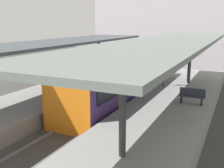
# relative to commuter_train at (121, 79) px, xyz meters

# --- Properties ---
(ground_plane) EXTENTS (80.00, 80.00, 0.00)m
(ground_plane) POSITION_rel_commuter_train_xyz_m (0.00, -3.68, -1.73)
(ground_plane) COLOR #383835
(platform_left) EXTENTS (4.40, 28.00, 1.00)m
(platform_left) POSITION_rel_commuter_train_xyz_m (-3.80, -3.68, -1.23)
(platform_left) COLOR gray
(platform_left) RESTS_ON ground_plane
(platform_right) EXTENTS (4.40, 28.00, 1.00)m
(platform_right) POSITION_rel_commuter_train_xyz_m (3.80, -3.68, -1.23)
(platform_right) COLOR gray
(platform_right) RESTS_ON ground_plane
(track_ballast) EXTENTS (3.20, 28.00, 0.20)m
(track_ballast) POSITION_rel_commuter_train_xyz_m (0.00, -3.68, -1.63)
(track_ballast) COLOR #423F3D
(track_ballast) RESTS_ON ground_plane
(rail_near_side) EXTENTS (0.08, 28.00, 0.14)m
(rail_near_side) POSITION_rel_commuter_train_xyz_m (-0.72, -3.68, -1.46)
(rail_near_side) COLOR slate
(rail_near_side) RESTS_ON track_ballast
(rail_far_side) EXTENTS (0.08, 28.00, 0.14)m
(rail_far_side) POSITION_rel_commuter_train_xyz_m (0.72, -3.68, -1.46)
(rail_far_side) COLOR slate
(rail_far_side) RESTS_ON track_ballast
(commuter_train) EXTENTS (2.78, 12.89, 3.10)m
(commuter_train) POSITION_rel_commuter_train_xyz_m (0.00, 0.00, 0.00)
(commuter_train) COLOR #472D6B
(commuter_train) RESTS_ON track_ballast
(canopy_left) EXTENTS (4.18, 21.00, 3.23)m
(canopy_left) POSITION_rel_commuter_train_xyz_m (-3.80, -2.28, 2.38)
(canopy_left) COLOR #333335
(canopy_left) RESTS_ON platform_left
(canopy_right) EXTENTS (4.18, 21.00, 3.56)m
(canopy_right) POSITION_rel_commuter_train_xyz_m (3.80, -2.28, 2.70)
(canopy_right) COLOR #333335
(canopy_right) RESTS_ON platform_right
(platform_bench) EXTENTS (1.40, 0.41, 0.86)m
(platform_bench) POSITION_rel_commuter_train_xyz_m (4.91, -1.35, -0.26)
(platform_bench) COLOR black
(platform_bench) RESTS_ON platform_right
(platform_sign) EXTENTS (0.90, 0.08, 2.21)m
(platform_sign) POSITION_rel_commuter_train_xyz_m (2.38, 2.03, 0.90)
(platform_sign) COLOR #262628
(platform_sign) RESTS_ON platform_right
(passenger_near_bench) EXTENTS (0.36, 0.36, 1.73)m
(passenger_near_bench) POSITION_rel_commuter_train_xyz_m (-4.69, -0.16, 0.17)
(passenger_near_bench) COLOR #998460
(passenger_near_bench) RESTS_ON platform_left
(passenger_mid_platform) EXTENTS (0.36, 0.36, 1.76)m
(passenger_mid_platform) POSITION_rel_commuter_train_xyz_m (-2.29, 3.04, 0.19)
(passenger_mid_platform) COLOR #232328
(passenger_mid_platform) RESTS_ON platform_left
(station_building_backdrop) EXTENTS (18.00, 6.00, 11.00)m
(station_building_backdrop) POSITION_rel_commuter_train_xyz_m (-0.25, 16.32, 3.77)
(station_building_backdrop) COLOR #B7B2B7
(station_building_backdrop) RESTS_ON ground_plane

